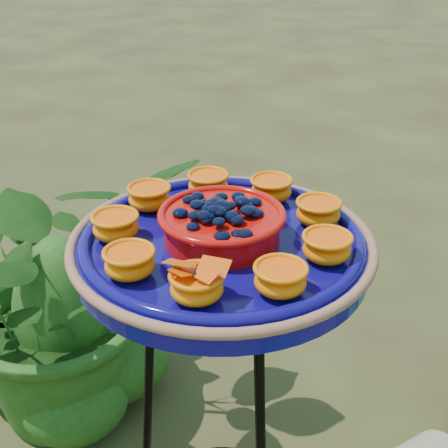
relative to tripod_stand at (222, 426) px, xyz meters
The scene contains 3 objects.
tripod_stand is the anchor object (origin of this frame).
feeder_dish 0.38m from the tripod_stand, 91.04° to the right, with size 0.57×0.57×0.10m.
shrub_back_left 0.78m from the tripod_stand, 136.25° to the left, with size 0.74×0.64×0.82m, color #184B14.
Camera 1 is at (0.05, -0.77, 1.38)m, focal length 50.00 mm.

